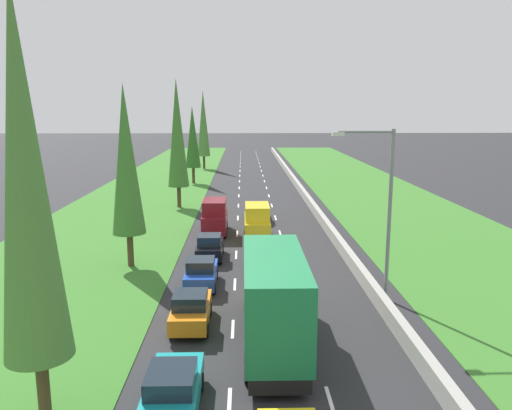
% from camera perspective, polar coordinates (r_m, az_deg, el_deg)
% --- Properties ---
extents(ground_plane, '(300.00, 300.00, 0.00)m').
position_cam_1_polar(ground_plane, '(61.57, -0.30, 1.51)').
color(ground_plane, '#28282B').
rests_on(ground_plane, ground).
extents(grass_verge_left, '(14.00, 140.00, 0.04)m').
position_cam_1_polar(grass_verge_left, '(62.60, -11.96, 1.45)').
color(grass_verge_left, '#387528').
rests_on(grass_verge_left, ground).
extents(grass_verge_right, '(14.00, 140.00, 0.04)m').
position_cam_1_polar(grass_verge_right, '(63.49, 12.76, 1.55)').
color(grass_verge_right, '#387528').
rests_on(grass_verge_right, ground).
extents(median_barrier, '(0.44, 120.00, 0.85)m').
position_cam_1_polar(median_barrier, '(61.88, 4.99, 1.92)').
color(median_barrier, '#9E9B93').
rests_on(median_barrier, ground).
extents(lane_markings, '(3.64, 116.00, 0.01)m').
position_cam_1_polar(lane_markings, '(61.57, -0.30, 1.52)').
color(lane_markings, white).
rests_on(lane_markings, ground).
extents(green_box_truck_centre_lane, '(2.46, 9.40, 4.18)m').
position_cam_1_polar(green_box_truck_centre_lane, '(21.68, 1.94, -10.26)').
color(green_box_truck_centre_lane, black).
rests_on(green_box_truck_centre_lane, ground).
extents(white_hatchback_centre_lane, '(1.74, 3.90, 1.72)m').
position_cam_1_polar(white_hatchback_centre_lane, '(31.65, 0.80, -5.96)').
color(white_hatchback_centre_lane, white).
rests_on(white_hatchback_centre_lane, ground).
extents(teal_sedan_left_lane, '(1.82, 4.50, 1.64)m').
position_cam_1_polar(teal_sedan_left_lane, '(17.92, -9.47, -20.11)').
color(teal_sedan_left_lane, teal).
rests_on(teal_sedan_left_lane, ground).
extents(orange_hatchback_left_lane, '(1.74, 3.90, 1.72)m').
position_cam_1_polar(orange_hatchback_left_lane, '(24.02, -7.37, -11.64)').
color(orange_hatchback_left_lane, orange).
rests_on(orange_hatchback_left_lane, ground).
extents(yellow_van_centre_lane, '(1.96, 4.90, 2.82)m').
position_cam_1_polar(yellow_van_centre_lane, '(38.69, 0.12, -1.98)').
color(yellow_van_centre_lane, yellow).
rests_on(yellow_van_centre_lane, ground).
extents(blue_hatchback_left_lane, '(1.74, 3.90, 1.72)m').
position_cam_1_polar(blue_hatchback_left_lane, '(28.97, -6.22, -7.63)').
color(blue_hatchback_left_lane, '#1E47B7').
rests_on(blue_hatchback_left_lane, ground).
extents(black_hatchback_left_lane, '(1.74, 3.90, 1.72)m').
position_cam_1_polar(black_hatchback_left_lane, '(34.16, -5.25, -4.74)').
color(black_hatchback_left_lane, black).
rests_on(black_hatchback_left_lane, ground).
extents(maroon_van_left_lane, '(1.96, 4.90, 2.82)m').
position_cam_1_polar(maroon_van_left_lane, '(40.87, -4.68, -1.32)').
color(maroon_van_left_lane, maroon).
rests_on(maroon_van_left_lane, ground).
extents(yellow_sedan_centre_lane_fifth, '(1.82, 4.50, 1.64)m').
position_cam_1_polar(yellow_sedan_centre_lane_fifth, '(45.79, 0.14, -0.71)').
color(yellow_sedan_centre_lane_fifth, yellow).
rests_on(yellow_sedan_centre_lane_fifth, ground).
extents(poplar_tree_nearest, '(2.15, 2.15, 13.87)m').
position_cam_1_polar(poplar_tree_nearest, '(16.60, -24.67, 2.93)').
color(poplar_tree_nearest, '#4C3823').
rests_on(poplar_tree_nearest, ground).
extents(poplar_tree_second, '(2.09, 2.09, 11.56)m').
position_cam_1_polar(poplar_tree_second, '(32.31, -14.49, 4.90)').
color(poplar_tree_second, '#4C3823').
rests_on(poplar_tree_second, ground).
extents(poplar_tree_third, '(2.12, 2.12, 12.99)m').
position_cam_1_polar(poplar_tree_third, '(51.51, -8.90, 8.00)').
color(poplar_tree_third, '#4C3823').
rests_on(poplar_tree_third, ground).
extents(poplar_tree_fourth, '(2.06, 2.06, 10.36)m').
position_cam_1_polar(poplar_tree_fourth, '(68.32, -7.18, 7.61)').
color(poplar_tree_fourth, '#4C3823').
rests_on(poplar_tree_fourth, ground).
extents(poplar_tree_fifth, '(2.12, 2.12, 12.97)m').
position_cam_1_polar(poplar_tree_fifth, '(84.90, -5.98, 9.14)').
color(poplar_tree_fifth, '#4C3823').
rests_on(poplar_tree_fifth, ground).
extents(street_light_mast, '(3.20, 0.28, 9.00)m').
position_cam_1_polar(street_light_mast, '(26.68, 14.22, 0.24)').
color(street_light_mast, gray).
rests_on(street_light_mast, ground).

